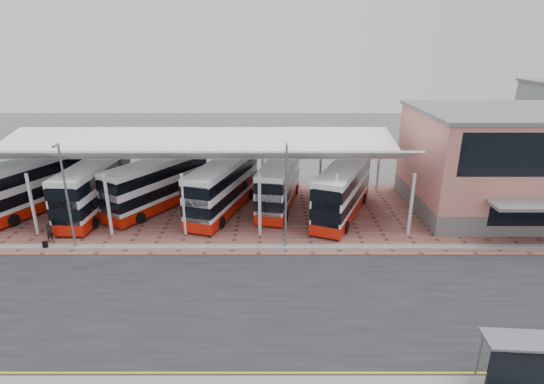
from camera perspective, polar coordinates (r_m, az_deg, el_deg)
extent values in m
plane|color=#4A4C47|center=(27.14, -2.12, -13.50)|extent=(140.00, 140.00, 0.00)
cube|color=black|center=(26.30, -2.20, -14.68)|extent=(120.00, 14.00, 0.02)
cube|color=brown|center=(38.66, 1.52, -2.86)|extent=(72.00, 16.00, 0.06)
cube|color=slate|center=(32.47, -1.74, -7.40)|extent=(120.00, 0.80, 0.14)
cube|color=#B8AE00|center=(21.61, -2.83, -23.65)|extent=(120.00, 0.12, 0.01)
cube|color=#B8AE00|center=(21.83, -2.79, -23.11)|extent=(120.00, 0.12, 0.01)
cylinder|color=silver|center=(50.61, -29.61, 2.71)|extent=(0.26, 0.26, 4.60)
cylinder|color=silver|center=(38.51, -29.53, -1.53)|extent=(0.26, 0.26, 5.20)
cylinder|color=silver|center=(47.94, -23.35, 2.87)|extent=(0.26, 0.26, 4.60)
cylinder|color=silver|center=(35.94, -21.18, -1.63)|extent=(0.26, 0.26, 5.20)
cylinder|color=silver|center=(45.89, -16.45, 2.99)|extent=(0.26, 0.26, 4.60)
cylinder|color=silver|center=(34.23, -11.77, -1.72)|extent=(0.26, 0.26, 5.20)
cylinder|color=silver|center=(44.57, -9.02, 3.08)|extent=(0.26, 0.26, 4.60)
cylinder|color=silver|center=(33.53, -1.67, -1.75)|extent=(0.26, 0.26, 5.20)
cylinder|color=silver|center=(44.03, -1.28, 3.12)|extent=(0.26, 0.26, 4.60)
cylinder|color=silver|center=(33.89, 8.53, -1.73)|extent=(0.26, 0.26, 5.20)
cylinder|color=silver|center=(44.31, 6.52, 3.10)|extent=(0.26, 0.26, 4.60)
cylinder|color=silver|center=(35.28, 18.21, -1.66)|extent=(0.26, 0.26, 5.20)
cylinder|color=silver|center=(45.38, 14.08, 3.03)|extent=(0.26, 0.26, 4.60)
cube|color=white|center=(35.22, -11.47, 4.90)|extent=(37.00, 4.95, 1.95)
cube|color=white|center=(40.61, -9.96, 6.66)|extent=(37.00, 7.12, 1.43)
cube|color=#63615E|center=(45.01, 29.30, -0.98)|extent=(18.00, 12.00, 1.80)
cube|color=tan|center=(43.83, 30.27, 4.53)|extent=(18.00, 12.00, 7.20)
cube|color=#63615E|center=(43.18, 31.11, 9.26)|extent=(18.40, 12.40, 0.30)
cylinder|color=slate|center=(34.39, -25.82, -0.75)|extent=(0.16, 0.16, 8.00)
cube|color=slate|center=(33.09, -27.06, 5.58)|extent=(0.15, 0.90, 0.15)
cylinder|color=slate|center=(30.97, 1.89, -0.83)|extent=(0.16, 0.16, 8.00)
cube|color=slate|center=(29.52, 2.00, 6.26)|extent=(0.15, 0.90, 0.15)
cube|color=white|center=(44.35, -29.12, 1.11)|extent=(6.97, 11.82, 4.57)
cube|color=red|center=(44.90, -28.73, -1.14)|extent=(7.03, 11.87, 0.96)
cube|color=black|center=(44.48, -29.02, 0.53)|extent=(7.03, 11.87, 1.01)
cube|color=black|center=(44.02, -29.38, 2.62)|extent=(7.03, 11.87, 1.01)
cylinder|color=black|center=(41.88, -31.42, -3.25)|extent=(0.69, 1.10, 1.06)
cylinder|color=black|center=(48.15, -26.33, 0.35)|extent=(0.69, 1.10, 1.06)
cylinder|color=black|center=(46.22, -24.14, -0.06)|extent=(0.69, 1.10, 1.06)
cube|color=white|center=(41.24, -22.71, 0.72)|extent=(3.02, 11.39, 4.42)
cube|color=red|center=(41.82, -22.39, -1.60)|extent=(3.07, 11.44, 0.92)
cube|color=black|center=(41.38, -22.62, 0.12)|extent=(3.07, 11.44, 0.98)
cube|color=black|center=(40.91, -22.92, 2.29)|extent=(3.07, 11.44, 0.98)
cube|color=black|center=(36.60, -26.20, -2.28)|extent=(2.31, 0.20, 3.70)
cylinder|color=black|center=(39.46, -26.14, -3.65)|extent=(0.33, 1.04, 1.03)
cylinder|color=black|center=(38.31, -22.75, -3.82)|extent=(0.33, 1.04, 1.03)
cylinder|color=black|center=(45.47, -22.03, -0.10)|extent=(0.33, 1.04, 1.03)
cylinder|color=black|center=(44.48, -19.01, -0.15)|extent=(0.33, 1.04, 1.03)
cube|color=white|center=(40.45, -15.10, 1.17)|extent=(7.86, 10.78, 4.33)
cube|color=red|center=(41.03, -14.89, -1.16)|extent=(7.92, 10.84, 0.91)
cube|color=black|center=(40.59, -15.05, 0.57)|extent=(7.92, 10.84, 0.96)
cube|color=black|center=(40.12, -15.25, 2.74)|extent=(7.92, 10.84, 0.96)
cube|color=black|center=(37.16, -21.09, -1.31)|extent=(1.99, 1.25, 3.62)
cylinder|color=black|center=(39.82, -19.75, -2.56)|extent=(0.76, 1.01, 1.01)
cylinder|color=black|center=(38.01, -17.31, -3.34)|extent=(0.76, 1.01, 1.01)
cylinder|color=black|center=(44.26, -12.78, 0.35)|extent=(0.76, 1.01, 1.01)
cylinder|color=black|center=(42.63, -10.32, -0.23)|extent=(0.76, 1.01, 1.01)
cube|color=white|center=(38.50, -6.55, 0.85)|extent=(5.72, 11.45, 4.38)
cube|color=red|center=(39.10, -6.45, -1.62)|extent=(5.77, 11.50, 0.92)
cube|color=black|center=(38.65, -6.52, 0.20)|extent=(5.77, 11.50, 0.97)
cube|color=black|center=(38.14, -6.62, 2.51)|extent=(5.77, 11.50, 0.97)
cube|color=black|center=(33.85, -10.25, -2.22)|extent=(2.22, 0.77, 3.66)
cylinder|color=black|center=(36.70, -10.47, -3.56)|extent=(0.57, 1.06, 1.02)
cylinder|color=black|center=(35.66, -6.82, -4.07)|extent=(0.57, 1.06, 1.02)
cylinder|color=black|center=(42.71, -6.12, 0.04)|extent=(0.57, 1.06, 1.02)
cylinder|color=black|center=(41.82, -2.91, -0.31)|extent=(0.57, 1.06, 1.02)
cube|color=white|center=(39.58, 0.98, 1.34)|extent=(4.37, 10.95, 4.18)
cube|color=red|center=(40.15, 0.96, -0.97)|extent=(4.41, 10.99, 0.87)
cube|color=black|center=(39.72, 0.97, 0.74)|extent=(4.41, 10.99, 0.92)
cube|color=black|center=(39.24, 0.99, 2.88)|extent=(4.41, 10.99, 0.92)
cube|color=black|center=(34.71, -0.51, -1.52)|extent=(2.17, 0.50, 3.50)
cylinder|color=black|center=(37.30, -1.77, -2.87)|extent=(0.45, 1.00, 0.97)
cylinder|color=black|center=(36.89, 1.92, -3.14)|extent=(0.45, 1.00, 0.97)
cylinder|color=black|center=(43.56, 0.15, 0.52)|extent=(0.45, 1.00, 0.97)
cylinder|color=black|center=(43.21, 3.32, 0.32)|extent=(0.45, 1.00, 0.97)
cube|color=white|center=(37.87, 9.51, 0.33)|extent=(6.65, 11.17, 4.33)
cube|color=red|center=(38.48, 9.36, -2.14)|extent=(6.70, 11.22, 0.91)
cube|color=black|center=(38.02, 9.47, -0.31)|extent=(6.70, 11.22, 0.96)
cube|color=black|center=(37.51, 9.61, 2.00)|extent=(6.70, 11.22, 0.96)
cube|color=black|center=(32.93, 7.18, -2.74)|extent=(2.12, 0.98, 3.62)
cylinder|color=black|center=(35.67, 5.99, -4.04)|extent=(0.65, 1.04, 1.01)
cylinder|color=black|center=(35.10, 9.92, -4.65)|extent=(0.65, 1.04, 1.01)
cylinder|color=black|center=(42.03, 8.88, -0.43)|extent=(0.65, 1.04, 1.01)
cylinder|color=black|center=(41.55, 12.23, -0.89)|extent=(0.65, 1.04, 1.01)
imported|color=black|center=(37.31, -27.73, -4.75)|extent=(0.59, 0.68, 1.58)
cube|color=black|center=(36.41, -28.18, -6.29)|extent=(0.33, 0.24, 0.57)
cube|color=black|center=(22.56, 30.62, -20.27)|extent=(2.92, 0.33, 2.43)
cube|color=slate|center=(22.24, 30.55, -16.80)|extent=(3.21, 1.68, 0.12)
cylinder|color=slate|center=(22.83, 26.10, -18.89)|extent=(0.10, 0.10, 2.43)
cylinder|color=slate|center=(23.96, 32.46, -18.13)|extent=(0.10, 0.10, 2.43)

